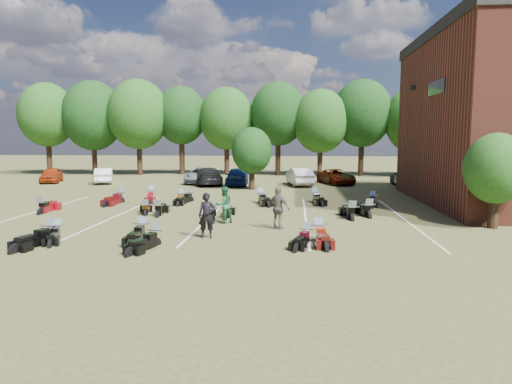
# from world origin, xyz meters

# --- Properties ---
(ground) EXTENTS (160.00, 160.00, 0.00)m
(ground) POSITION_xyz_m (0.00, 0.00, 0.00)
(ground) COLOR brown
(ground) RESTS_ON ground
(car_0) EXTENTS (2.90, 4.38, 1.38)m
(car_0) POSITION_xyz_m (-20.93, 19.62, 0.69)
(car_0) COLOR #992E0D
(car_0) RESTS_ON ground
(car_1) EXTENTS (2.90, 4.47, 1.39)m
(car_1) POSITION_xyz_m (-15.81, 19.30, 0.70)
(car_1) COLOR white
(car_1) RESTS_ON ground
(car_2) EXTENTS (2.50, 5.28, 1.46)m
(car_2) POSITION_xyz_m (-7.05, 20.16, 0.73)
(car_2) COLOR gray
(car_2) RESTS_ON ground
(car_3) EXTENTS (3.64, 5.66, 1.52)m
(car_3) POSITION_xyz_m (-6.17, 18.70, 0.76)
(car_3) COLOR black
(car_3) RESTS_ON ground
(car_4) EXTENTS (2.06, 4.60, 1.54)m
(car_4) POSITION_xyz_m (-3.58, 18.61, 0.77)
(car_4) COLOR navy
(car_4) RESTS_ON ground
(car_5) EXTENTS (2.57, 4.95, 1.55)m
(car_5) POSITION_xyz_m (1.82, 18.88, 0.78)
(car_5) COLOR #ACADA8
(car_5) RESTS_ON ground
(car_6) EXTENTS (3.55, 5.21, 1.32)m
(car_6) POSITION_xyz_m (5.09, 20.39, 0.66)
(car_6) COLOR #521404
(car_6) RESTS_ON ground
(car_7) EXTENTS (2.21, 5.31, 1.53)m
(car_7) POSITION_xyz_m (10.98, 18.95, 0.77)
(car_7) COLOR #3D3D42
(car_7) RESTS_ON ground
(person_black) EXTENTS (0.74, 0.53, 1.89)m
(person_black) POSITION_xyz_m (-2.19, -2.16, 0.95)
(person_black) COLOR black
(person_black) RESTS_ON ground
(person_green) EXTENTS (1.10, 1.07, 1.79)m
(person_green) POSITION_xyz_m (-1.99, 1.20, 0.89)
(person_green) COLOR #215A35
(person_green) RESTS_ON ground
(person_grey) EXTENTS (1.22, 0.99, 1.94)m
(person_grey) POSITION_xyz_m (0.69, -0.08, 0.97)
(person_grey) COLOR #564F49
(person_grey) RESTS_ON ground
(motorcycle_0) EXTENTS (1.21, 2.49, 1.33)m
(motorcycle_0) POSITION_xyz_m (-8.30, -3.47, 0.00)
(motorcycle_0) COLOR black
(motorcycle_0) RESTS_ON ground
(motorcycle_1) EXTENTS (1.26, 2.13, 1.13)m
(motorcycle_1) POSITION_xyz_m (-8.31, -2.82, 0.00)
(motorcycle_1) COLOR black
(motorcycle_1) RESTS_ON ground
(motorcycle_2) EXTENTS (0.84, 2.27, 1.25)m
(motorcycle_2) POSITION_xyz_m (-4.85, -2.45, 0.00)
(motorcycle_2) COLOR black
(motorcycle_2) RESTS_ON ground
(motorcycle_3) EXTENTS (1.28, 2.32, 1.23)m
(motorcycle_3) POSITION_xyz_m (-3.91, -3.68, 0.00)
(motorcycle_3) COLOR black
(motorcycle_3) RESTS_ON ground
(motorcycle_5) EXTENTS (1.19, 2.13, 1.13)m
(motorcycle_5) POSITION_xyz_m (1.90, -2.70, 0.00)
(motorcycle_5) COLOR black
(motorcycle_5) RESTS_ON ground
(motorcycle_6) EXTENTS (0.96, 2.37, 1.29)m
(motorcycle_6) POSITION_xyz_m (2.43, -2.21, 0.00)
(motorcycle_6) COLOR #440B09
(motorcycle_6) RESTS_ON ground
(motorcycle_7) EXTENTS (0.89, 2.44, 1.34)m
(motorcycle_7) POSITION_xyz_m (-12.32, 2.90, 0.00)
(motorcycle_7) COLOR maroon
(motorcycle_7) RESTS_ON ground
(motorcycle_8) EXTENTS (1.31, 2.33, 1.24)m
(motorcycle_8) POSITION_xyz_m (-6.49, 2.88, 0.00)
(motorcycle_8) COLOR black
(motorcycle_8) RESTS_ON ground
(motorcycle_9) EXTENTS (0.97, 2.37, 1.28)m
(motorcycle_9) POSITION_xyz_m (-5.73, 2.60, 0.00)
(motorcycle_9) COLOR black
(motorcycle_9) RESTS_ON ground
(motorcycle_10) EXTENTS (1.24, 2.17, 1.15)m
(motorcycle_10) POSITION_xyz_m (-2.70, 1.99, 0.00)
(motorcycle_10) COLOR black
(motorcycle_10) RESTS_ON ground
(motorcycle_11) EXTENTS (0.75, 2.21, 1.23)m
(motorcycle_11) POSITION_xyz_m (-2.07, 2.31, 0.00)
(motorcycle_11) COLOR black
(motorcycle_11) RESTS_ON ground
(motorcycle_12) EXTENTS (1.27, 2.63, 1.41)m
(motorcycle_12) POSITION_xyz_m (5.24, 3.28, 0.00)
(motorcycle_12) COLOR black
(motorcycle_12) RESTS_ON ground
(motorcycle_13) EXTENTS (0.98, 2.56, 1.40)m
(motorcycle_13) POSITION_xyz_m (4.29, 2.47, 0.00)
(motorcycle_13) COLOR black
(motorcycle_13) RESTS_ON ground
(motorcycle_14) EXTENTS (1.13, 2.56, 1.38)m
(motorcycle_14) POSITION_xyz_m (-9.62, 7.47, 0.00)
(motorcycle_14) COLOR #4B0A0B
(motorcycle_14) RESTS_ON ground
(motorcycle_15) EXTENTS (1.37, 2.52, 1.34)m
(motorcycle_15) POSITION_xyz_m (-7.99, 8.55, 0.00)
(motorcycle_15) COLOR maroon
(motorcycle_15) RESTS_ON ground
(motorcycle_16) EXTENTS (1.29, 2.22, 1.18)m
(motorcycle_16) POSITION_xyz_m (-5.30, 8.39, 0.00)
(motorcycle_16) COLOR black
(motorcycle_16) RESTS_ON ground
(motorcycle_17) EXTENTS (0.91, 2.19, 1.19)m
(motorcycle_17) POSITION_xyz_m (-5.78, 7.82, 0.00)
(motorcycle_17) COLOR black
(motorcycle_17) RESTS_ON ground
(motorcycle_18) EXTENTS (1.22, 2.48, 1.33)m
(motorcycle_18) POSITION_xyz_m (2.71, 8.63, 0.00)
(motorcycle_18) COLOR black
(motorcycle_18) RESTS_ON ground
(motorcycle_19) EXTENTS (1.51, 2.54, 1.35)m
(motorcycle_19) POSITION_xyz_m (-0.73, 8.09, 0.00)
(motorcycle_19) COLOR black
(motorcycle_19) RESTS_ON ground
(motorcycle_20) EXTENTS (0.99, 2.17, 1.17)m
(motorcycle_20) POSITION_xyz_m (6.24, 8.06, 0.00)
(motorcycle_20) COLOR black
(motorcycle_20) RESTS_ON ground
(tree_line) EXTENTS (56.00, 6.00, 9.79)m
(tree_line) POSITION_xyz_m (-1.00, 29.00, 6.31)
(tree_line) COLOR black
(tree_line) RESTS_ON ground
(young_tree_near_building) EXTENTS (2.80, 2.80, 4.16)m
(young_tree_near_building) POSITION_xyz_m (10.50, 1.00, 2.75)
(young_tree_near_building) COLOR black
(young_tree_near_building) RESTS_ON ground
(young_tree_midfield) EXTENTS (3.20, 3.20, 4.70)m
(young_tree_midfield) POSITION_xyz_m (-2.00, 15.50, 3.09)
(young_tree_midfield) COLOR black
(young_tree_midfield) RESTS_ON ground
(parking_lines) EXTENTS (20.10, 14.00, 0.01)m
(parking_lines) POSITION_xyz_m (-3.00, 3.00, 0.01)
(parking_lines) COLOR silver
(parking_lines) RESTS_ON ground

